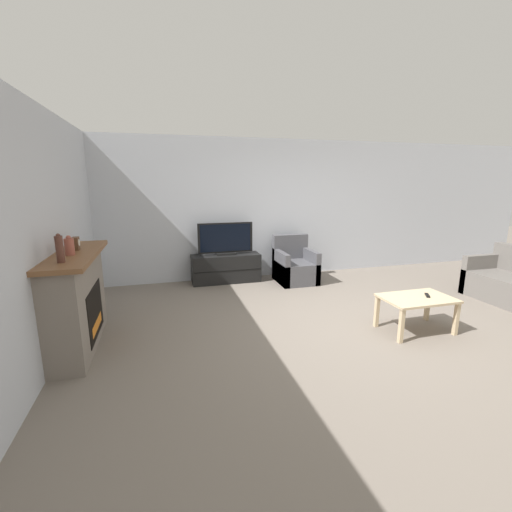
{
  "coord_description": "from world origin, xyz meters",
  "views": [
    {
      "loc": [
        -2.37,
        -3.75,
        1.91
      ],
      "look_at": [
        -1.09,
        0.86,
        0.85
      ],
      "focal_mm": 24.0,
      "sensor_mm": 36.0,
      "label": 1
    }
  ],
  "objects_px": {
    "mantel_clock": "(76,244)",
    "remote": "(427,295)",
    "mantel_vase_left": "(60,249)",
    "tv_stand": "(226,268)",
    "fireplace": "(77,300)",
    "coffee_table": "(417,302)",
    "mantel_vase_centre_left": "(69,246)",
    "tv": "(226,240)",
    "armchair": "(295,267)"
  },
  "relations": [
    {
      "from": "mantel_clock",
      "to": "coffee_table",
      "type": "bearing_deg",
      "value": -11.99
    },
    {
      "from": "coffee_table",
      "to": "tv",
      "type": "bearing_deg",
      "value": 124.64
    },
    {
      "from": "mantel_vase_left",
      "to": "mantel_clock",
      "type": "bearing_deg",
      "value": 89.93
    },
    {
      "from": "tv_stand",
      "to": "coffee_table",
      "type": "distance_m",
      "value": 3.43
    },
    {
      "from": "mantel_vase_left",
      "to": "armchair",
      "type": "bearing_deg",
      "value": 33.96
    },
    {
      "from": "mantel_vase_centre_left",
      "to": "mantel_clock",
      "type": "xyz_separation_m",
      "value": [
        0.0,
        0.28,
        -0.02
      ]
    },
    {
      "from": "fireplace",
      "to": "coffee_table",
      "type": "xyz_separation_m",
      "value": [
        4.07,
        -0.7,
        -0.18
      ]
    },
    {
      "from": "mantel_vase_left",
      "to": "remote",
      "type": "relative_size",
      "value": 1.94
    },
    {
      "from": "tv_stand",
      "to": "tv",
      "type": "bearing_deg",
      "value": -90.0
    },
    {
      "from": "fireplace",
      "to": "mantel_clock",
      "type": "distance_m",
      "value": 0.65
    },
    {
      "from": "fireplace",
      "to": "mantel_clock",
      "type": "xyz_separation_m",
      "value": [
        0.02,
        0.16,
        0.63
      ]
    },
    {
      "from": "mantel_vase_left",
      "to": "tv_stand",
      "type": "distance_m",
      "value": 3.49
    },
    {
      "from": "tv",
      "to": "armchair",
      "type": "height_order",
      "value": "tv"
    },
    {
      "from": "mantel_clock",
      "to": "coffee_table",
      "type": "distance_m",
      "value": 4.22
    },
    {
      "from": "mantel_clock",
      "to": "tv_stand",
      "type": "distance_m",
      "value": 3.02
    },
    {
      "from": "remote",
      "to": "mantel_vase_left",
      "type": "bearing_deg",
      "value": -151.85
    },
    {
      "from": "tv_stand",
      "to": "remote",
      "type": "distance_m",
      "value": 3.52
    },
    {
      "from": "mantel_vase_centre_left",
      "to": "armchair",
      "type": "distance_m",
      "value": 4.01
    },
    {
      "from": "tv_stand",
      "to": "tv",
      "type": "distance_m",
      "value": 0.55
    },
    {
      "from": "mantel_vase_centre_left",
      "to": "mantel_clock",
      "type": "bearing_deg",
      "value": 89.84
    },
    {
      "from": "mantel_vase_centre_left",
      "to": "remote",
      "type": "height_order",
      "value": "mantel_vase_centre_left"
    },
    {
      "from": "mantel_vase_centre_left",
      "to": "mantel_clock",
      "type": "distance_m",
      "value": 0.28
    },
    {
      "from": "mantel_vase_left",
      "to": "tv_stand",
      "type": "bearing_deg",
      "value": 50.96
    },
    {
      "from": "mantel_clock",
      "to": "fireplace",
      "type": "bearing_deg",
      "value": -96.24
    },
    {
      "from": "tv_stand",
      "to": "remote",
      "type": "xyz_separation_m",
      "value": [
        2.1,
        -2.81,
        0.2
      ]
    },
    {
      "from": "fireplace",
      "to": "coffee_table",
      "type": "distance_m",
      "value": 4.14
    },
    {
      "from": "coffee_table",
      "to": "mantel_clock",
      "type": "bearing_deg",
      "value": 168.01
    },
    {
      "from": "fireplace",
      "to": "remote",
      "type": "bearing_deg",
      "value": -9.33
    },
    {
      "from": "fireplace",
      "to": "remote",
      "type": "height_order",
      "value": "fireplace"
    },
    {
      "from": "armchair",
      "to": "coffee_table",
      "type": "distance_m",
      "value": 2.59
    },
    {
      "from": "tv_stand",
      "to": "armchair",
      "type": "distance_m",
      "value": 1.32
    },
    {
      "from": "fireplace",
      "to": "mantel_clock",
      "type": "height_order",
      "value": "mantel_clock"
    },
    {
      "from": "tv",
      "to": "remote",
      "type": "xyz_separation_m",
      "value": [
        2.1,
        -2.81,
        -0.35
      ]
    },
    {
      "from": "coffee_table",
      "to": "mantel_vase_left",
      "type": "bearing_deg",
      "value": 176.94
    },
    {
      "from": "mantel_clock",
      "to": "tv_stand",
      "type": "bearing_deg",
      "value": 42.87
    },
    {
      "from": "armchair",
      "to": "coffee_table",
      "type": "xyz_separation_m",
      "value": [
        0.67,
        -2.5,
        0.1
      ]
    },
    {
      "from": "remote",
      "to": "tv",
      "type": "bearing_deg",
      "value": 157.84
    },
    {
      "from": "mantel_vase_left",
      "to": "mantel_clock",
      "type": "relative_size",
      "value": 1.93
    },
    {
      "from": "armchair",
      "to": "coffee_table",
      "type": "relative_size",
      "value": 0.98
    },
    {
      "from": "tv_stand",
      "to": "mantel_vase_left",
      "type": "bearing_deg",
      "value": -129.04
    },
    {
      "from": "fireplace",
      "to": "armchair",
      "type": "height_order",
      "value": "fireplace"
    },
    {
      "from": "mantel_clock",
      "to": "remote",
      "type": "distance_m",
      "value": 4.36
    },
    {
      "from": "armchair",
      "to": "coffee_table",
      "type": "bearing_deg",
      "value": -75.08
    },
    {
      "from": "fireplace",
      "to": "remote",
      "type": "distance_m",
      "value": 4.29
    },
    {
      "from": "tv",
      "to": "remote",
      "type": "height_order",
      "value": "tv"
    },
    {
      "from": "mantel_vase_left",
      "to": "mantel_vase_centre_left",
      "type": "xyz_separation_m",
      "value": [
        0.0,
        0.36,
        -0.04
      ]
    },
    {
      "from": "mantel_vase_left",
      "to": "remote",
      "type": "height_order",
      "value": "mantel_vase_left"
    },
    {
      "from": "fireplace",
      "to": "mantel_vase_centre_left",
      "type": "relative_size",
      "value": 7.51
    },
    {
      "from": "tv",
      "to": "fireplace",
      "type": "bearing_deg",
      "value": -135.14
    },
    {
      "from": "armchair",
      "to": "remote",
      "type": "xyz_separation_m",
      "value": [
        0.82,
        -2.5,
        0.18
      ]
    }
  ]
}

